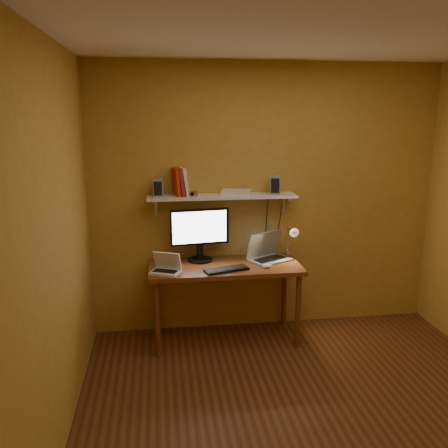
{
  "coord_description": "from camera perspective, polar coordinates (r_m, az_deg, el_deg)",
  "views": [
    {
      "loc": [
        -1.04,
        -2.86,
        2.13
      ],
      "look_at": [
        -0.48,
        1.18,
        1.17
      ],
      "focal_mm": 38.0,
      "sensor_mm": 36.0,
      "label": 1
    }
  ],
  "objects": [
    {
      "name": "room",
      "position": [
        3.16,
        11.67,
        -2.21
      ],
      "size": [
        3.44,
        3.24,
        2.64
      ],
      "color": "brown",
      "rests_on": "ground"
    },
    {
      "name": "desk",
      "position": [
        4.43,
        0.14,
        -6.01
      ],
      "size": [
        1.4,
        0.6,
        0.75
      ],
      "color": "brown",
      "rests_on": "ground"
    },
    {
      "name": "wall_shelf",
      "position": [
        4.44,
        -0.2,
        3.29
      ],
      "size": [
        1.4,
        0.25,
        0.21
      ],
      "color": "silver",
      "rests_on": "room"
    },
    {
      "name": "monitor",
      "position": [
        4.46,
        -2.93,
        -0.96
      ],
      "size": [
        0.56,
        0.26,
        0.5
      ],
      "rotation": [
        0.0,
        0.0,
        0.13
      ],
      "color": "black",
      "rests_on": "desk"
    },
    {
      "name": "laptop",
      "position": [
        4.56,
        5.22,
        -3.45
      ],
      "size": [
        0.45,
        0.41,
        0.27
      ],
      "rotation": [
        0.0,
        0.0,
        0.49
      ],
      "color": "gray",
      "rests_on": "desk"
    },
    {
      "name": "netbook",
      "position": [
        4.22,
        -6.97,
        -5.14
      ],
      "size": [
        0.3,
        0.26,
        0.18
      ],
      "rotation": [
        0.0,
        0.0,
        -0.42
      ],
      "color": "white",
      "rests_on": "desk"
    },
    {
      "name": "keyboard",
      "position": [
        4.25,
        0.3,
        -5.49
      ],
      "size": [
        0.42,
        0.24,
        0.02
      ],
      "primitive_type": "cube",
      "rotation": [
        0.0,
        0.0,
        0.28
      ],
      "color": "black",
      "rests_on": "desk"
    },
    {
      "name": "mouse",
      "position": [
        4.34,
        5.19,
        -5.05
      ],
      "size": [
        0.11,
        0.09,
        0.03
      ],
      "primitive_type": "ellipsoid",
      "rotation": [
        0.0,
        0.0,
        0.32
      ],
      "color": "white",
      "rests_on": "desk"
    },
    {
      "name": "desk_lamp",
      "position": [
        4.6,
        8.09,
        -1.6
      ],
      "size": [
        0.09,
        0.23,
        0.38
      ],
      "color": "silver",
      "rests_on": "desk"
    },
    {
      "name": "speaker_left",
      "position": [
        4.39,
        -7.92,
        4.34
      ],
      "size": [
        0.1,
        0.1,
        0.16
      ],
      "primitive_type": "cube",
      "rotation": [
        0.0,
        0.0,
        -0.07
      ],
      "color": "gray",
      "rests_on": "wall_shelf"
    },
    {
      "name": "speaker_right",
      "position": [
        4.51,
        6.16,
        4.69
      ],
      "size": [
        0.12,
        0.12,
        0.17
      ],
      "primitive_type": "cube",
      "rotation": [
        0.0,
        0.0,
        -0.22
      ],
      "color": "gray",
      "rests_on": "wall_shelf"
    },
    {
      "name": "books",
      "position": [
        4.41,
        -5.29,
        5.07
      ],
      "size": [
        0.16,
        0.19,
        0.26
      ],
      "color": "#BF2A05",
      "rests_on": "wall_shelf"
    },
    {
      "name": "shelf_camera",
      "position": [
        4.35,
        -3.81,
        3.66
      ],
      "size": [
        0.1,
        0.06,
        0.06
      ],
      "color": "silver",
      "rests_on": "wall_shelf"
    },
    {
      "name": "router",
      "position": [
        4.46,
        1.48,
        3.84
      ],
      "size": [
        0.31,
        0.25,
        0.05
      ],
      "primitive_type": "cube",
      "rotation": [
        0.0,
        0.0,
        -0.29
      ],
      "color": "white",
      "rests_on": "wall_shelf"
    }
  ]
}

